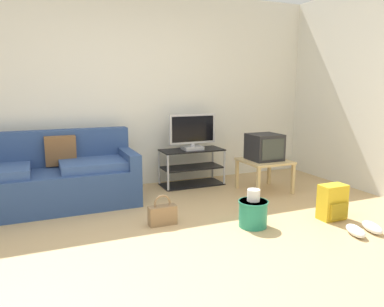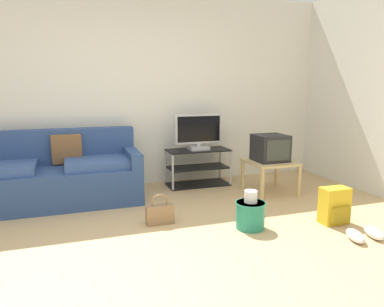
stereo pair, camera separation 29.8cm
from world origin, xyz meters
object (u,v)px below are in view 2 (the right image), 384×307
object	(u,v)px
crt_tv	(270,148)
backpack	(334,206)
tv_stand	(198,167)
couch	(52,176)
side_table	(270,165)
flat_tv	(198,132)
sneakers_pair	(365,234)
cleaning_bucket	(250,213)
handbag	(160,213)

from	to	relation	value
crt_tv	backpack	bearing A→B (deg)	-86.97
tv_stand	backpack	xyz separation A→B (m)	(0.85, -1.86, -0.07)
couch	side_table	xyz separation A→B (m)	(2.73, -0.47, 0.04)
tv_stand	crt_tv	world-z (taller)	crt_tv
tv_stand	crt_tv	distance (m)	1.08
flat_tv	backpack	bearing A→B (deg)	-65.26
backpack	couch	bearing A→B (deg)	154.46
couch	crt_tv	size ratio (longest dim) A/B	5.09
tv_stand	flat_tv	world-z (taller)	flat_tv
couch	crt_tv	xyz separation A→B (m)	(2.73, -0.45, 0.27)
crt_tv	sneakers_pair	xyz separation A→B (m)	(0.06, -1.63, -0.56)
couch	flat_tv	distance (m)	2.01
side_table	sneakers_pair	distance (m)	1.65
flat_tv	sneakers_pair	distance (m)	2.52
crt_tv	cleaning_bucket	world-z (taller)	crt_tv
crt_tv	side_table	bearing A→B (deg)	-90.00
side_table	flat_tv	bearing A→B (deg)	140.34
side_table	sneakers_pair	world-z (taller)	side_table
couch	tv_stand	world-z (taller)	couch
tv_stand	handbag	distance (m)	1.58
side_table	cleaning_bucket	bearing A→B (deg)	-128.77
handbag	sneakers_pair	distance (m)	1.99
side_table	backpack	distance (m)	1.20
side_table	handbag	bearing A→B (deg)	-159.29
side_table	crt_tv	size ratio (longest dim) A/B	1.47
crt_tv	flat_tv	bearing A→B (deg)	141.05
backpack	sneakers_pair	world-z (taller)	backpack
side_table	backpack	world-z (taller)	side_table
side_table	backpack	bearing A→B (deg)	-86.92
flat_tv	sneakers_pair	size ratio (longest dim) A/B	1.64
flat_tv	tv_stand	bearing A→B (deg)	90.00
handbag	cleaning_bucket	bearing A→B (deg)	-26.21
handbag	sneakers_pair	bearing A→B (deg)	-29.81
tv_stand	backpack	bearing A→B (deg)	-65.53
backpack	flat_tv	bearing A→B (deg)	119.80
tv_stand	sneakers_pair	world-z (taller)	tv_stand
couch	flat_tv	xyz separation A→B (m)	(1.95, 0.18, 0.44)
flat_tv	couch	bearing A→B (deg)	-174.65
tv_stand	side_table	world-z (taller)	tv_stand
cleaning_bucket	side_table	bearing A→B (deg)	51.23
flat_tv	backpack	size ratio (longest dim) A/B	1.81
side_table	handbag	size ratio (longest dim) A/B	1.87
tv_stand	handbag	xyz separation A→B (m)	(-0.88, -1.30, -0.15)
flat_tv	side_table	bearing A→B (deg)	-39.66
backpack	side_table	bearing A→B (deg)	98.13
backpack	tv_stand	bearing A→B (deg)	119.53
flat_tv	cleaning_bucket	world-z (taller)	flat_tv
crt_tv	sneakers_pair	world-z (taller)	crt_tv
tv_stand	cleaning_bucket	bearing A→B (deg)	-91.71
couch	crt_tv	bearing A→B (deg)	-9.34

